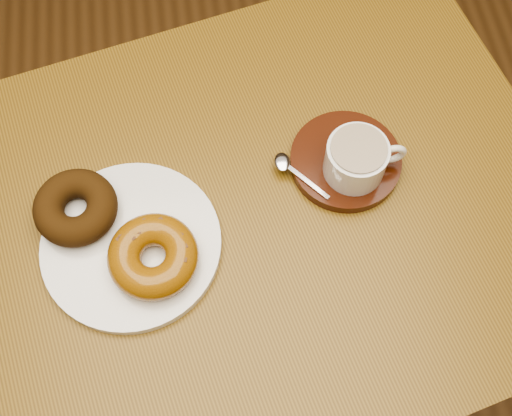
{
  "coord_description": "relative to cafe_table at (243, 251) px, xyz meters",
  "views": [
    {
      "loc": [
        0.18,
        -0.6,
        1.59
      ],
      "look_at": [
        0.22,
        -0.26,
        0.84
      ],
      "focal_mm": 45.0,
      "sensor_mm": 36.0,
      "label": 1
    }
  ],
  "objects": [
    {
      "name": "ground",
      "position": [
        -0.2,
        0.26,
        -0.69
      ],
      "size": [
        6.0,
        6.0,
        0.0
      ],
      "primitive_type": "plane",
      "color": "brown",
      "rests_on": "ground"
    },
    {
      "name": "cafe_table",
      "position": [
        0.0,
        0.0,
        0.0
      ],
      "size": [
        1.0,
        0.84,
        0.82
      ],
      "rotation": [
        0.0,
        0.0,
        0.23
      ],
      "color": "brown",
      "rests_on": "ground"
    },
    {
      "name": "donut_plate",
      "position": [
        -0.14,
        -0.02,
        0.14
      ],
      "size": [
        0.24,
        0.24,
        0.01
      ],
      "primitive_type": "cylinder",
      "rotation": [
        0.0,
        0.0,
        -0.03
      ],
      "color": "white",
      "rests_on": "cafe_table"
    },
    {
      "name": "donut_cinnamon",
      "position": [
        -0.21,
        0.03,
        0.16
      ],
      "size": [
        0.14,
        0.14,
        0.04
      ],
      "primitive_type": "torus",
      "rotation": [
        0.0,
        0.0,
        0.48
      ],
      "color": "#36200A",
      "rests_on": "donut_plate"
    },
    {
      "name": "donut_caramel",
      "position": [
        -0.11,
        -0.05,
        0.17
      ],
      "size": [
        0.12,
        0.12,
        0.04
      ],
      "rotation": [
        0.0,
        0.0,
        -0.06
      ],
      "color": "#8C560F",
      "rests_on": "donut_plate"
    },
    {
      "name": "saucer",
      "position": [
        0.15,
        0.06,
        0.14
      ],
      "size": [
        0.15,
        0.15,
        0.02
      ],
      "primitive_type": "cylinder",
      "rotation": [
        0.0,
        0.0,
        -0.02
      ],
      "color": "#341307",
      "rests_on": "cafe_table"
    },
    {
      "name": "coffee_cup",
      "position": [
        0.16,
        0.04,
        0.18
      ],
      "size": [
        0.11,
        0.08,
        0.06
      ],
      "rotation": [
        0.0,
        0.0,
        0.0
      ],
      "color": "white",
      "rests_on": "saucer"
    },
    {
      "name": "teaspoon",
      "position": [
        0.07,
        0.06,
        0.15
      ],
      "size": [
        0.06,
        0.08,
        0.01
      ],
      "rotation": [
        0.0,
        0.0,
        0.71
      ],
      "color": "silver",
      "rests_on": "saucer"
    }
  ]
}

